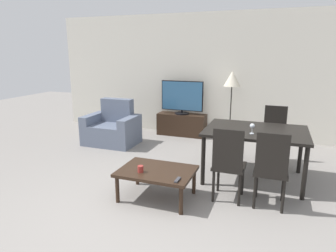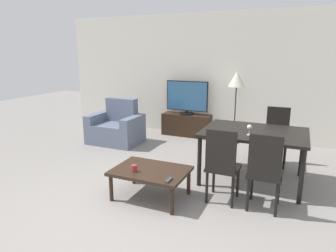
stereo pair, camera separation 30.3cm
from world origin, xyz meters
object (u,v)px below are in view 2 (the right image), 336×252
(dining_table, at_px, (254,136))
(dining_chair_near_right, at_px, (265,169))
(coffee_table, at_px, (151,173))
(armchair, at_px, (116,128))
(floor_lamp, at_px, (237,82))
(dining_chair_far, at_px, (276,134))
(tv_stand, at_px, (187,125))
(wine_glass_left, at_px, (249,128))
(tv, at_px, (187,98))
(dining_chair_near, at_px, (222,163))
(remote_primary, at_px, (169,180))
(cup_white_near, at_px, (134,168))

(dining_table, relative_size, dining_chair_near_right, 1.48)
(coffee_table, distance_m, dining_chair_near_right, 1.41)
(armchair, relative_size, floor_lamp, 0.70)
(coffee_table, xyz_separation_m, dining_chair_far, (1.38, 1.92, 0.19))
(armchair, bearing_deg, tv_stand, 43.60)
(coffee_table, bearing_deg, dining_chair_near_right, 9.45)
(dining_chair_near_right, height_order, wine_glass_left, dining_chair_near_right)
(tv, distance_m, dining_chair_near, 3.20)
(dining_chair_near_right, distance_m, remote_primary, 1.13)
(wine_glass_left, bearing_deg, tv, 127.84)
(coffee_table, distance_m, cup_white_near, 0.23)
(coffee_table, height_order, cup_white_near, cup_white_near)
(dining_chair_far, relative_size, cup_white_near, 11.63)
(tv_stand, bearing_deg, floor_lamp, -5.88)
(tv_stand, xyz_separation_m, dining_chair_far, (2.01, -1.11, 0.29))
(dining_table, bearing_deg, tv_stand, 131.86)
(floor_lamp, xyz_separation_m, wine_glass_left, (0.61, -2.10, -0.41))
(floor_lamp, bearing_deg, dining_chair_far, -47.91)
(dining_chair_far, distance_m, dining_chair_near_right, 1.69)
(coffee_table, bearing_deg, dining_table, 43.65)
(dining_table, distance_m, remote_primary, 1.54)
(tv, xyz_separation_m, floor_lamp, (1.11, -0.11, 0.40))
(dining_chair_near, relative_size, remote_primary, 6.49)
(cup_white_near, bearing_deg, dining_table, 43.31)
(dining_table, distance_m, floor_lamp, 2.04)
(wine_glass_left, bearing_deg, remote_primary, -124.98)
(dining_chair_near_right, xyz_separation_m, wine_glass_left, (-0.29, 0.59, 0.33))
(tv_stand, distance_m, dining_table, 2.67)
(floor_lamp, bearing_deg, dining_table, -70.65)
(tv_stand, bearing_deg, tv, -90.00)
(dining_chair_near, xyz_separation_m, wine_glass_left, (0.22, 0.59, 0.33))
(dining_chair_near_right, distance_m, floor_lamp, 2.93)
(armchair, height_order, wine_glass_left, wine_glass_left)
(armchair, relative_size, dining_chair_far, 1.07)
(armchair, distance_m, coffee_table, 2.63)
(coffee_table, relative_size, wine_glass_left, 6.54)
(coffee_table, height_order, remote_primary, remote_primary)
(dining_table, distance_m, dining_chair_near, 0.90)
(tv, height_order, remote_primary, tv)
(dining_chair_near, xyz_separation_m, dining_chair_far, (0.51, 1.69, 0.00))
(dining_chair_far, height_order, dining_chair_near_right, same)
(dining_chair_far, bearing_deg, wine_glass_left, -104.79)
(tv_stand, height_order, tv, tv)
(tv, height_order, dining_table, tv)
(dining_chair_near_right, relative_size, wine_glass_left, 6.67)
(remote_primary, bearing_deg, cup_white_near, 170.72)
(armchair, height_order, floor_lamp, floor_lamp)
(remote_primary, distance_m, cup_white_near, 0.53)
(tv, height_order, coffee_table, tv)
(dining_chair_near_right, bearing_deg, coffee_table, -170.55)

